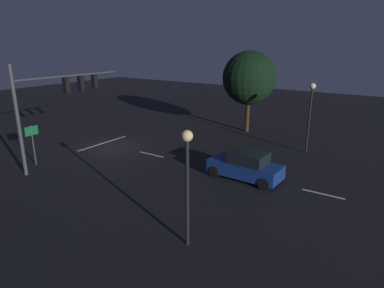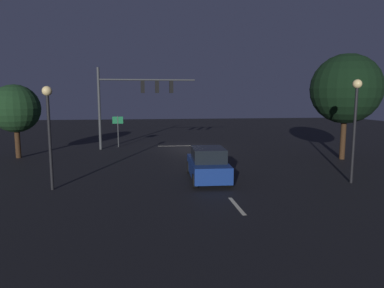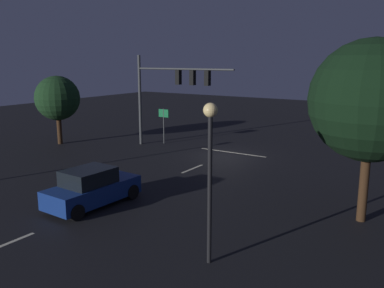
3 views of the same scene
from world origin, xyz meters
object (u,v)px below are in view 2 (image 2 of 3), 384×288
at_px(street_lamp_right_kerb, 49,117).
at_px(tree_left_near, 346,89).
at_px(traffic_signal_assembly, 135,94).
at_px(route_sign, 118,125).
at_px(street_lamp_left_kerb, 356,111).
at_px(tree_right_near, 15,109).
at_px(car_approaching, 208,165).

height_order(street_lamp_right_kerb, tree_left_near, tree_left_near).
distance_m(traffic_signal_assembly, route_sign, 3.24).
height_order(traffic_signal_assembly, street_lamp_left_kerb, traffic_signal_assembly).
distance_m(street_lamp_left_kerb, route_sign, 19.05).
height_order(route_sign, tree_left_near, tree_left_near).
relative_size(tree_left_near, tree_right_near, 1.39).
xyz_separation_m(street_lamp_right_kerb, route_sign, (-1.96, -13.56, -1.41)).
xyz_separation_m(street_lamp_left_kerb, tree_right_near, (19.14, -9.84, -0.10)).
bearing_deg(route_sign, traffic_signal_assembly, 143.95).
distance_m(car_approaching, street_lamp_right_kerb, 7.97).
distance_m(traffic_signal_assembly, car_approaching, 12.77).
distance_m(street_lamp_right_kerb, route_sign, 13.78).
relative_size(street_lamp_right_kerb, tree_right_near, 0.92).
height_order(traffic_signal_assembly, street_lamp_right_kerb, traffic_signal_assembly).
relative_size(car_approaching, route_sign, 1.65).
bearing_deg(car_approaching, tree_right_near, -33.99).
distance_m(route_sign, tree_left_near, 17.99).
height_order(traffic_signal_assembly, tree_left_near, tree_left_near).
height_order(car_approaching, tree_left_near, tree_left_near).
xyz_separation_m(street_lamp_right_kerb, tree_left_near, (-17.83, -5.59, 1.47)).
height_order(street_lamp_left_kerb, street_lamp_right_kerb, street_lamp_left_kerb).
relative_size(street_lamp_right_kerb, tree_left_near, 0.66).
distance_m(tree_left_near, tree_right_near, 22.81).
bearing_deg(street_lamp_left_kerb, street_lamp_right_kerb, -2.78).
bearing_deg(car_approaching, route_sign, -66.32).
bearing_deg(street_lamp_left_kerb, tree_right_near, -27.21).
xyz_separation_m(traffic_signal_assembly, street_lamp_right_kerb, (3.48, 12.46, -1.22)).
xyz_separation_m(street_lamp_left_kerb, tree_left_near, (-3.35, -6.30, 1.25)).
height_order(street_lamp_left_kerb, route_sign, street_lamp_left_kerb).
bearing_deg(car_approaching, street_lamp_right_kerb, 7.15).
bearing_deg(tree_right_near, street_lamp_left_kerb, 152.79).
xyz_separation_m(traffic_signal_assembly, route_sign, (1.52, -1.11, -2.64)).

